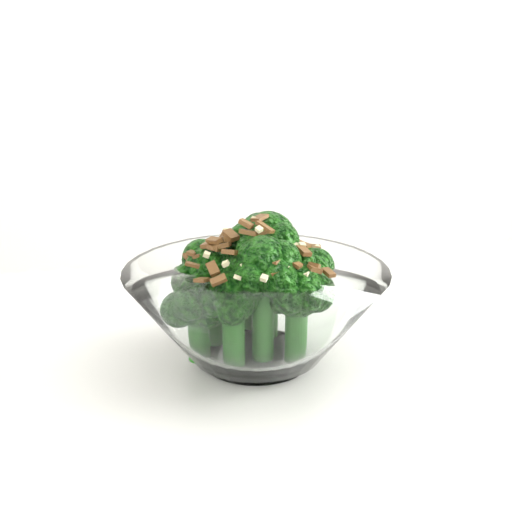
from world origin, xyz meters
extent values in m
cylinder|color=white|center=(-0.22, 0.21, 0.75)|extent=(0.08, 0.08, 0.01)
cylinder|color=#1F5C18|center=(-0.22, 0.25, 0.78)|extent=(0.02, 0.02, 0.04)
sphere|color=#1C5D11|center=(-0.22, 0.25, 0.81)|extent=(0.04, 0.04, 0.04)
cylinder|color=#1F5C18|center=(-0.20, 0.18, 0.78)|extent=(0.02, 0.02, 0.05)
sphere|color=#1C5D11|center=(-0.20, 0.18, 0.82)|extent=(0.04, 0.04, 0.04)
cylinder|color=#1F5C18|center=(-0.24, 0.18, 0.78)|extent=(0.02, 0.02, 0.04)
sphere|color=#1C5D11|center=(-0.24, 0.18, 0.81)|extent=(0.04, 0.04, 0.04)
cylinder|color=#1F5C18|center=(-0.18, 0.23, 0.78)|extent=(0.02, 0.02, 0.04)
sphere|color=#1C5D11|center=(-0.18, 0.23, 0.81)|extent=(0.04, 0.04, 0.04)
cylinder|color=#1F5C18|center=(-0.19, 0.21, 0.79)|extent=(0.02, 0.02, 0.05)
sphere|color=#1C5D11|center=(-0.19, 0.21, 0.82)|extent=(0.04, 0.04, 0.04)
cylinder|color=#1F5C18|center=(-0.22, 0.19, 0.79)|extent=(0.02, 0.02, 0.06)
sphere|color=#1C5D11|center=(-0.22, 0.19, 0.83)|extent=(0.04, 0.04, 0.04)
cylinder|color=#1F5C18|center=(-0.26, 0.20, 0.78)|extent=(0.02, 0.02, 0.04)
sphere|color=#1C5D11|center=(-0.26, 0.20, 0.80)|extent=(0.04, 0.04, 0.04)
cylinder|color=#1F5C18|center=(-0.25, 0.22, 0.78)|extent=(0.02, 0.02, 0.05)
sphere|color=#1C5D11|center=(-0.25, 0.22, 0.82)|extent=(0.04, 0.04, 0.04)
cylinder|color=#1F5C18|center=(-0.21, 0.22, 0.79)|extent=(0.02, 0.02, 0.07)
sphere|color=#1C5D11|center=(-0.21, 0.22, 0.84)|extent=(0.04, 0.04, 0.04)
cube|color=brown|center=(-0.24, 0.21, 0.85)|extent=(0.01, 0.01, 0.01)
cube|color=brown|center=(-0.25, 0.20, 0.84)|extent=(0.01, 0.01, 0.01)
cube|color=brown|center=(-0.25, 0.21, 0.84)|extent=(0.01, 0.01, 0.00)
cube|color=brown|center=(-0.24, 0.25, 0.83)|extent=(0.01, 0.01, 0.01)
cube|color=brown|center=(-0.21, 0.17, 0.84)|extent=(0.01, 0.01, 0.01)
cube|color=brown|center=(-0.25, 0.22, 0.84)|extent=(0.01, 0.01, 0.01)
cube|color=brown|center=(-0.23, 0.24, 0.84)|extent=(0.01, 0.01, 0.01)
cube|color=brown|center=(-0.22, 0.26, 0.83)|extent=(0.01, 0.01, 0.01)
cube|color=brown|center=(-0.25, 0.22, 0.84)|extent=(0.01, 0.02, 0.01)
cube|color=brown|center=(-0.23, 0.17, 0.83)|extent=(0.01, 0.01, 0.01)
cube|color=brown|center=(-0.24, 0.19, 0.84)|extent=(0.01, 0.01, 0.01)
cube|color=brown|center=(-0.26, 0.18, 0.83)|extent=(0.01, 0.01, 0.01)
cube|color=brown|center=(-0.17, 0.23, 0.83)|extent=(0.01, 0.01, 0.01)
cube|color=brown|center=(-0.19, 0.17, 0.83)|extent=(0.01, 0.01, 0.01)
cube|color=brown|center=(-0.21, 0.18, 0.84)|extent=(0.01, 0.01, 0.01)
cube|color=brown|center=(-0.22, 0.23, 0.85)|extent=(0.01, 0.01, 0.01)
cube|color=brown|center=(-0.23, 0.19, 0.84)|extent=(0.01, 0.01, 0.00)
cube|color=brown|center=(-0.23, 0.20, 0.85)|extent=(0.01, 0.01, 0.01)
cube|color=brown|center=(-0.27, 0.20, 0.83)|extent=(0.01, 0.01, 0.01)
cube|color=brown|center=(-0.20, 0.17, 0.84)|extent=(0.01, 0.01, 0.01)
cube|color=brown|center=(-0.26, 0.22, 0.83)|extent=(0.01, 0.01, 0.00)
cube|color=brown|center=(-0.17, 0.23, 0.83)|extent=(0.01, 0.01, 0.01)
cube|color=brown|center=(-0.24, 0.22, 0.84)|extent=(0.01, 0.01, 0.01)
cube|color=brown|center=(-0.26, 0.22, 0.83)|extent=(0.01, 0.01, 0.00)
cube|color=brown|center=(-0.26, 0.24, 0.83)|extent=(0.01, 0.01, 0.01)
cube|color=brown|center=(-0.22, 0.20, 0.85)|extent=(0.01, 0.01, 0.01)
cube|color=brown|center=(-0.21, 0.25, 0.83)|extent=(0.01, 0.01, 0.00)
cube|color=brown|center=(-0.18, 0.21, 0.83)|extent=(0.01, 0.01, 0.00)
cube|color=brown|center=(-0.24, 0.21, 0.85)|extent=(0.01, 0.01, 0.01)
cube|color=brown|center=(-0.19, 0.24, 0.83)|extent=(0.01, 0.01, 0.01)
cube|color=brown|center=(-0.22, 0.21, 0.86)|extent=(0.01, 0.01, 0.00)
cube|color=brown|center=(-0.19, 0.18, 0.83)|extent=(0.01, 0.01, 0.01)
cube|color=brown|center=(-0.19, 0.21, 0.84)|extent=(0.01, 0.01, 0.01)
cube|color=brown|center=(-0.21, 0.25, 0.84)|extent=(0.01, 0.01, 0.01)
cube|color=brown|center=(-0.19, 0.19, 0.84)|extent=(0.01, 0.01, 0.01)
cube|color=brown|center=(-0.24, 0.24, 0.84)|extent=(0.01, 0.02, 0.01)
cube|color=brown|center=(-0.21, 0.24, 0.84)|extent=(0.01, 0.02, 0.01)
cube|color=brown|center=(-0.20, 0.22, 0.85)|extent=(0.01, 0.01, 0.01)
cube|color=brown|center=(-0.20, 0.21, 0.84)|extent=(0.01, 0.01, 0.00)
cube|color=brown|center=(-0.21, 0.18, 0.84)|extent=(0.01, 0.01, 0.01)
cube|color=brown|center=(-0.23, 0.20, 0.86)|extent=(0.01, 0.01, 0.01)
cube|color=brown|center=(-0.26, 0.23, 0.83)|extent=(0.01, 0.01, 0.01)
cube|color=brown|center=(-0.25, 0.21, 0.85)|extent=(0.01, 0.01, 0.01)
cube|color=brown|center=(-0.18, 0.18, 0.83)|extent=(0.01, 0.01, 0.01)
cube|color=brown|center=(-0.26, 0.19, 0.83)|extent=(0.01, 0.01, 0.01)
cube|color=brown|center=(-0.22, 0.17, 0.83)|extent=(0.01, 0.01, 0.01)
cube|color=brown|center=(-0.22, 0.20, 0.86)|extent=(0.01, 0.01, 0.01)
cube|color=brown|center=(-0.25, 0.23, 0.84)|extent=(0.01, 0.01, 0.00)
cube|color=brown|center=(-0.25, 0.17, 0.83)|extent=(0.01, 0.01, 0.01)
cube|color=brown|center=(-0.18, 0.23, 0.83)|extent=(0.01, 0.01, 0.01)
cube|color=beige|center=(-0.19, 0.19, 0.84)|extent=(0.01, 0.01, 0.00)
cube|color=beige|center=(-0.20, 0.18, 0.84)|extent=(0.01, 0.01, 0.00)
cube|color=beige|center=(-0.17, 0.22, 0.83)|extent=(0.01, 0.01, 0.00)
cube|color=beige|center=(-0.19, 0.25, 0.83)|extent=(0.00, 0.00, 0.00)
cube|color=beige|center=(-0.22, 0.19, 0.86)|extent=(0.01, 0.01, 0.01)
cube|color=beige|center=(-0.17, 0.21, 0.83)|extent=(0.01, 0.01, 0.01)
cube|color=beige|center=(-0.17, 0.20, 0.83)|extent=(0.00, 0.00, 0.00)
cube|color=beige|center=(-0.23, 0.16, 0.83)|extent=(0.01, 0.01, 0.01)
cube|color=beige|center=(-0.19, 0.20, 0.84)|extent=(0.01, 0.01, 0.00)
cube|color=beige|center=(-0.20, 0.25, 0.83)|extent=(0.00, 0.00, 0.00)
cube|color=beige|center=(-0.19, 0.21, 0.84)|extent=(0.01, 0.01, 0.01)
cube|color=beige|center=(-0.19, 0.22, 0.84)|extent=(0.00, 0.00, 0.00)
cube|color=beige|center=(-0.21, 0.17, 0.84)|extent=(0.01, 0.01, 0.00)
cube|color=beige|center=(-0.22, 0.24, 0.84)|extent=(0.01, 0.01, 0.00)
cube|color=beige|center=(-0.21, 0.23, 0.85)|extent=(0.01, 0.01, 0.01)
cube|color=beige|center=(-0.24, 0.17, 0.83)|extent=(0.01, 0.01, 0.00)
cube|color=beige|center=(-0.24, 0.22, 0.85)|extent=(0.01, 0.00, 0.00)
cube|color=beige|center=(-0.20, 0.17, 0.83)|extent=(0.01, 0.01, 0.00)
cube|color=beige|center=(-0.26, 0.23, 0.84)|extent=(0.00, 0.00, 0.00)
cube|color=beige|center=(-0.21, 0.22, 0.85)|extent=(0.00, 0.00, 0.00)
cube|color=beige|center=(-0.24, 0.17, 0.84)|extent=(0.00, 0.00, 0.00)
cube|color=beige|center=(-0.26, 0.20, 0.84)|extent=(0.01, 0.01, 0.00)
cube|color=beige|center=(-0.25, 0.18, 0.84)|extent=(0.01, 0.01, 0.01)
cube|color=beige|center=(-0.19, 0.21, 0.84)|extent=(0.00, 0.00, 0.00)
cube|color=beige|center=(-0.22, 0.21, 0.86)|extent=(0.00, 0.00, 0.00)
cube|color=beige|center=(-0.21, 0.18, 0.85)|extent=(0.01, 0.01, 0.00)
cube|color=beige|center=(-0.24, 0.23, 0.84)|extent=(0.00, 0.00, 0.00)
camera|label=1|loc=(-0.33, -0.27, 0.99)|focal=50.00mm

